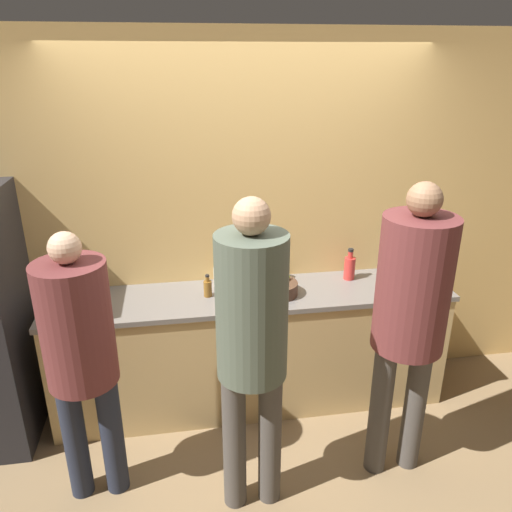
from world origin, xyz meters
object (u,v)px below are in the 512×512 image
object	(u,v)px
utensil_crock	(222,276)
cup_blue	(402,283)
person_center	(252,335)
cup_yellow	(282,273)
bottle_amber	(208,288)
fruit_bowl	(278,288)
person_right	(411,307)
person_left	(80,347)
bottle_red	(350,267)

from	to	relation	value
utensil_crock	cup_blue	bearing A→B (deg)	-10.57
person_center	utensil_crock	size ratio (longest dim) A/B	6.17
cup_yellow	bottle_amber	bearing A→B (deg)	-160.17
fruit_bowl	cup_yellow	distance (m)	0.26
bottle_amber	fruit_bowl	bearing A→B (deg)	-5.59
person_right	bottle_amber	size ratio (longest dim) A/B	11.58
person_left	bottle_amber	world-z (taller)	person_left
utensil_crock	bottle_amber	size ratio (longest dim) A/B	1.87
person_right	utensil_crock	distance (m)	1.34
person_right	bottle_red	size ratio (longest dim) A/B	7.78
person_left	bottle_red	world-z (taller)	person_left
cup_yellow	cup_blue	bearing A→B (deg)	-19.91
bottle_red	cup_yellow	distance (m)	0.49
fruit_bowl	bottle_red	world-z (taller)	bottle_red
bottle_red	person_left	bearing A→B (deg)	-155.47
person_right	bottle_amber	world-z (taller)	person_right
utensil_crock	bottle_red	bearing A→B (deg)	-1.45
person_right	bottle_amber	xyz separation A→B (m)	(-1.07, 0.78, -0.17)
person_center	bottle_amber	distance (m)	0.92
bottle_amber	person_right	bearing A→B (deg)	-36.15
bottle_amber	person_center	bearing A→B (deg)	-79.60
bottle_red	cup_blue	xyz separation A→B (m)	(0.32, -0.21, -0.05)
person_center	fruit_bowl	size ratio (longest dim) A/B	6.57
person_left	fruit_bowl	world-z (taller)	person_left
person_left	utensil_crock	bearing A→B (deg)	44.80
cup_yellow	utensil_crock	bearing A→B (deg)	-172.62
person_center	fruit_bowl	bearing A→B (deg)	70.03
bottle_red	cup_blue	world-z (taller)	bottle_red
person_right	cup_yellow	world-z (taller)	person_right
person_right	fruit_bowl	world-z (taller)	person_right
person_center	utensil_crock	distance (m)	1.05
utensil_crock	fruit_bowl	bearing A→B (deg)	-27.67
person_left	fruit_bowl	distance (m)	1.36
person_right	cup_yellow	distance (m)	1.13
person_right	cup_blue	bearing A→B (deg)	67.48
utensil_crock	cup_blue	distance (m)	1.27
bottle_red	utensil_crock	bearing A→B (deg)	178.55
fruit_bowl	cup_yellow	size ratio (longest dim) A/B	3.09
utensil_crock	bottle_red	distance (m)	0.93
fruit_bowl	bottle_red	distance (m)	0.59
person_left	person_center	size ratio (longest dim) A/B	0.89
fruit_bowl	cup_yellow	world-z (taller)	fruit_bowl
bottle_red	bottle_amber	size ratio (longest dim) A/B	1.49
cup_yellow	cup_blue	size ratio (longest dim) A/B	1.05
person_center	fruit_bowl	world-z (taller)	person_center
person_left	fruit_bowl	size ratio (longest dim) A/B	5.88
person_right	fruit_bowl	xyz separation A→B (m)	(-0.60, 0.74, -0.19)
person_left	cup_blue	distance (m)	2.17
person_right	cup_blue	xyz separation A→B (m)	(0.29, 0.69, -0.19)
fruit_bowl	bottle_red	bearing A→B (deg)	16.32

